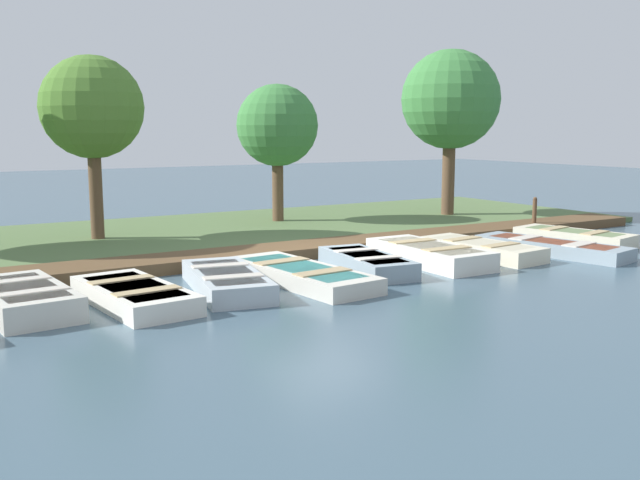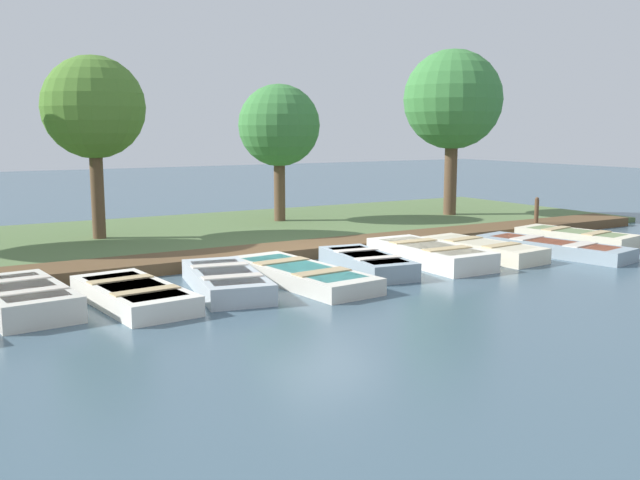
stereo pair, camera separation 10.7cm
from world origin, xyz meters
The scene contains 16 objects.
ground_plane centered at (0.00, 0.00, 0.00)m, with size 80.00×80.00×0.00m, color #425B6B.
shore_bank centered at (-5.00, 0.00, 0.07)m, with size 8.00×24.00×0.15m.
dock_walkway centered at (-1.18, 0.00, 0.13)m, with size 1.27×22.05×0.25m.
rowboat_1 centered at (0.99, -6.18, 0.22)m, with size 2.73×1.43×0.44m.
rowboat_2 centered at (1.46, -4.54, 0.17)m, with size 2.92×1.47×0.35m.
rowboat_3 centered at (1.30, -2.81, 0.19)m, with size 3.03×1.64×0.38m.
rowboat_4 centered at (1.39, -1.32, 0.16)m, with size 3.63×1.53×0.33m.
rowboat_5 centered at (1.17, 0.33, 0.19)m, with size 2.71×1.32×0.38m.
rowboat_6 centered at (1.13, 2.00, 0.21)m, with size 3.05×1.25×0.43m.
rowboat_7 centered at (1.10, 3.56, 0.18)m, with size 3.02×1.40×0.36m.
rowboat_8 centered at (1.69, 5.21, 0.16)m, with size 3.70×1.70×0.33m.
rowboat_9 centered at (1.01, 6.81, 0.18)m, with size 3.01×1.62×0.37m.
mooring_post_far centered at (-1.07, 7.66, 0.50)m, with size 0.12×0.12×0.99m.
park_tree_left centered at (-5.23, -3.46, 3.38)m, with size 2.53×2.53×4.68m.
park_tree_center centered at (-6.01, 2.09, 2.95)m, with size 2.42×2.42×4.20m.
park_tree_right centered at (-4.60, 7.54, 3.77)m, with size 3.12×3.12×5.37m.
Camera 1 is at (12.88, -7.85, 2.88)m, focal length 40.00 mm.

